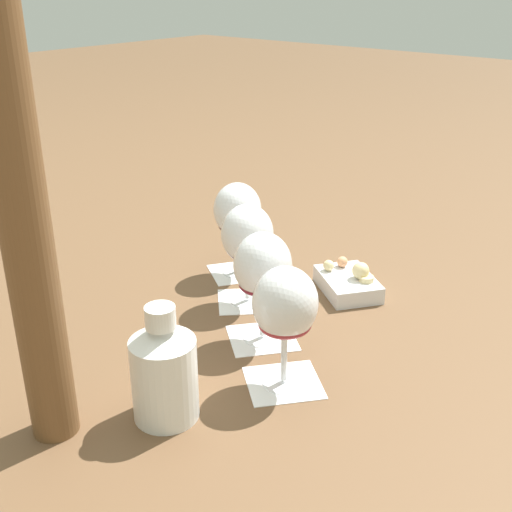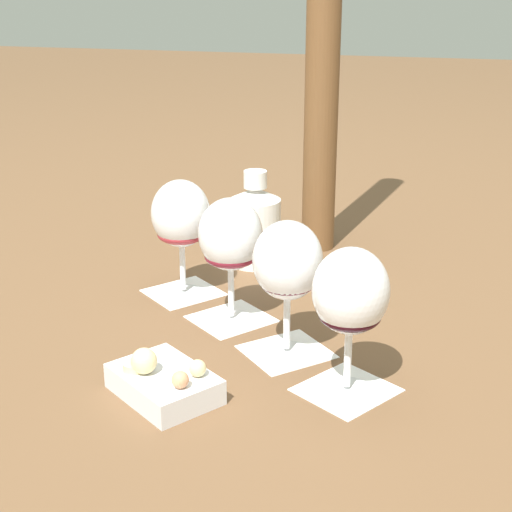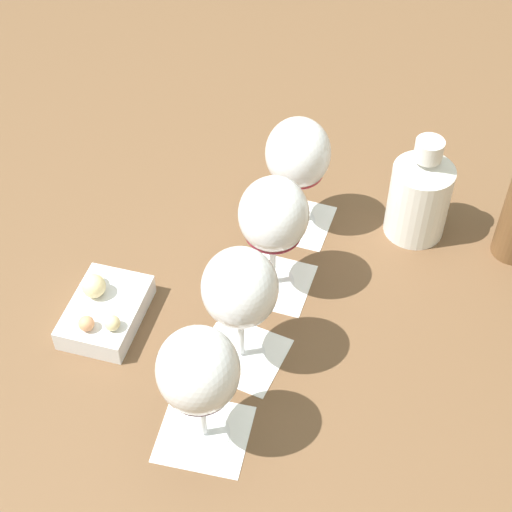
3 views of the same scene
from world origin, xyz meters
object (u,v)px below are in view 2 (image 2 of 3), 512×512
at_px(wine_glass_0, 181,218).
at_px(wine_glass_3, 351,297).
at_px(wine_glass_2, 288,266).
at_px(umbrella_pole, 324,23).
at_px(wine_glass_1, 230,239).
at_px(ceramic_vase, 255,224).
at_px(snack_dish, 163,381).

bearing_deg(wine_glass_0, wine_glass_3, -38.82).
distance_m(wine_glass_2, umbrella_pole, 0.54).
relative_size(wine_glass_1, wine_glass_3, 1.00).
relative_size(wine_glass_1, umbrella_pole, 0.23).
distance_m(wine_glass_3, ceramic_vase, 0.49).
relative_size(wine_glass_1, ceramic_vase, 1.10).
xyz_separation_m(wine_glass_0, umbrella_pole, (0.18, 0.29, 0.29)).
bearing_deg(wine_glass_3, snack_dish, -162.00).
relative_size(wine_glass_2, umbrella_pole, 0.23).
distance_m(ceramic_vase, snack_dish, 0.50).
distance_m(wine_glass_1, snack_dish, 0.27).
bearing_deg(wine_glass_2, wine_glass_0, 142.13).
xyz_separation_m(wine_glass_1, snack_dish, (-0.02, -0.25, -0.11)).
bearing_deg(snack_dish, wine_glass_2, 51.57).
bearing_deg(wine_glass_0, umbrella_pole, 58.53).
xyz_separation_m(wine_glass_2, snack_dish, (-0.13, -0.16, -0.11)).
distance_m(wine_glass_0, wine_glass_2, 0.27).
relative_size(wine_glass_3, umbrella_pole, 0.23).
distance_m(wine_glass_0, wine_glass_1, 0.14).
relative_size(wine_glass_0, snack_dish, 1.16).
relative_size(wine_glass_2, wine_glass_3, 1.00).
distance_m(wine_glass_0, wine_glass_3, 0.41).
height_order(wine_glass_1, wine_glass_3, same).
height_order(wine_glass_1, ceramic_vase, wine_glass_1).
height_order(wine_glass_3, umbrella_pole, umbrella_pole).
height_order(wine_glass_2, wine_glass_3, same).
bearing_deg(wine_glass_1, ceramic_vase, 96.19).
bearing_deg(wine_glass_0, snack_dish, -74.60).
xyz_separation_m(wine_glass_0, snack_dish, (0.09, -0.33, -0.11)).
xyz_separation_m(snack_dish, umbrella_pole, (0.09, 0.62, 0.40)).
xyz_separation_m(wine_glass_0, wine_glass_2, (0.22, -0.17, -0.00)).
bearing_deg(wine_glass_3, ceramic_vase, 118.98).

